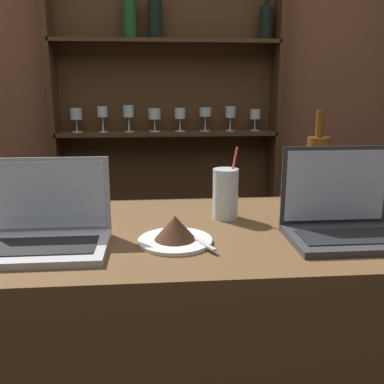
{
  "coord_description": "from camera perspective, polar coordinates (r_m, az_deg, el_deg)",
  "views": [
    {
      "loc": [
        -0.05,
        -0.81,
        1.36
      ],
      "look_at": [
        0.06,
        0.37,
        1.06
      ],
      "focal_mm": 40.0,
      "sensor_mm": 36.0,
      "label": 1
    }
  ],
  "objects": [
    {
      "name": "laptop_near",
      "position": [
        1.14,
        -19.53,
        -4.66
      ],
      "size": [
        0.34,
        0.22,
        0.22
      ],
      "color": "#ADADB2",
      "rests_on": "bar_counter"
    },
    {
      "name": "cake_plate",
      "position": [
        1.11,
        -2.15,
        -5.36
      ],
      "size": [
        0.19,
        0.19,
        0.07
      ],
      "color": "white",
      "rests_on": "bar_counter"
    },
    {
      "name": "bar_counter",
      "position": [
        1.45,
        -2.28,
        -23.34
      ],
      "size": [
        1.67,
        0.67,
        0.96
      ],
      "color": "brown",
      "rests_on": "ground_plane"
    },
    {
      "name": "back_shelf",
      "position": [
        2.51,
        -3.25,
        6.85
      ],
      "size": [
        1.28,
        0.18,
        1.99
      ],
      "color": "#472D19",
      "rests_on": "ground_plane"
    },
    {
      "name": "laptop_far",
      "position": [
        1.21,
        19.51,
        -3.24
      ],
      "size": [
        0.31,
        0.21,
        0.24
      ],
      "color": "#333338",
      "rests_on": "bar_counter"
    },
    {
      "name": "water_glass",
      "position": [
        1.3,
        4.48,
        -0.22
      ],
      "size": [
        0.08,
        0.08,
        0.22
      ],
      "color": "silver",
      "rests_on": "bar_counter"
    },
    {
      "name": "back_wall",
      "position": [
        2.57,
        -4.03,
        13.79
      ],
      "size": [
        7.0,
        0.06,
        2.7
      ],
      "color": "brown",
      "rests_on": "ground_plane"
    },
    {
      "name": "wine_bottle_amber",
      "position": [
        1.51,
        16.28,
        2.95
      ],
      "size": [
        0.07,
        0.07,
        0.32
      ],
      "color": "brown",
      "rests_on": "bar_counter"
    }
  ]
}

